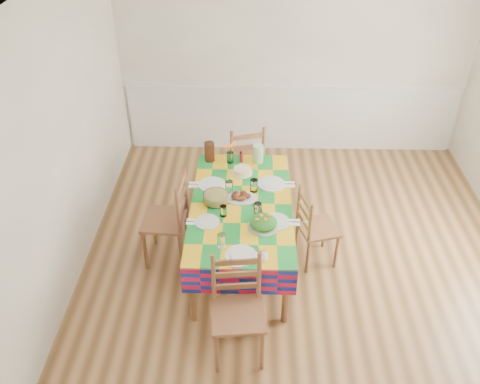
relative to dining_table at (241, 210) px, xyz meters
The scene contains 22 objects.
room 0.97m from the dining_table, 17.27° to the right, with size 4.58×5.08×2.78m.
wainscot 2.38m from the dining_table, 74.71° to the left, with size 4.41×0.06×0.92m.
dining_table is the anchor object (origin of this frame).
setting_near_head 0.71m from the dining_table, 93.50° to the right, with size 0.44×0.29×0.13m.
setting_left_near 0.38m from the dining_table, 135.03° to the right, with size 0.42×0.25×0.11m.
setting_left_far 0.37m from the dining_table, 133.96° to the left, with size 0.51×0.31×0.14m.
setting_right_near 0.38m from the dining_table, 42.04° to the right, with size 0.50×0.29×0.13m.
setting_right_far 0.39m from the dining_table, 50.13° to the left, with size 0.53×0.31×0.14m.
meat_platter 0.13m from the dining_table, 96.80° to the left, with size 0.33×0.23×0.06m.
salad_platter 0.43m from the dining_table, 59.43° to the right, with size 0.28×0.28×0.12m.
pasta_bowl 0.28m from the dining_table, behind, with size 0.25×0.25×0.09m.
cake 0.55m from the dining_table, 90.30° to the left, with size 0.22×0.22×0.06m.
serving_utensils 0.22m from the dining_table, 34.21° to the right, with size 0.12×0.26×0.01m.
flower_vase 0.78m from the dining_table, 100.68° to the left, with size 0.15×0.12×0.24m.
hot_sauce 0.77m from the dining_table, 91.72° to the left, with size 0.03×0.03×0.13m, color #AB0D17.
green_pitcher 0.81m from the dining_table, 78.06° to the left, with size 0.12×0.12×0.20m, color #A1C48A.
tea_pitcher 0.88m from the dining_table, 115.02° to the left, with size 0.11×0.11×0.22m, color black.
name_card 0.89m from the dining_table, 91.05° to the right, with size 0.08×0.03×0.02m, color silver.
chair_near 1.15m from the dining_table, 90.22° to the right, with size 0.47×0.45×0.97m.
chair_far 1.16m from the dining_table, 89.41° to the left, with size 0.52×0.51×0.98m.
chair_left 0.74m from the dining_table, behind, with size 0.45×0.47×1.00m.
chair_right 0.76m from the dining_table, ahead, with size 0.45×0.46×0.85m.
Camera 1 is at (-0.54, -3.75, 3.66)m, focal length 38.00 mm.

